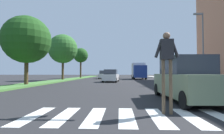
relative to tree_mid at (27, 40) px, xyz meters
The scene contains 13 objects.
ground_plane 16.21m from the tree_mid, 54.60° to the left, with size 140.00×140.00×0.00m, color #262628.
crosswalk 14.76m from the tree_mid, 50.10° to the right, with size 5.85×2.20×0.01m.
median_strip 11.56m from the tree_mid, 90.46° to the left, with size 2.51×64.00×0.15m, color #477A38.
tree_mid is the anchor object (origin of this frame).
tree_far 11.25m from the tree_mid, 91.60° to the left, with size 4.66×4.66×7.27m.
tree_distant 20.89m from the tree_mid, 89.00° to the left, with size 3.17×3.17×6.47m.
sidewalk_right 21.60m from the tree_mid, 30.45° to the left, with size 3.00×64.00×0.15m, color #9E9991.
street_lamp_right 17.86m from the tree_mid, ahead, with size 1.02×0.24×7.50m.
pedestrian_performer 14.93m from the tree_mid, 45.53° to the right, with size 0.75×0.25×2.49m.
suv_crossing 14.66m from the tree_mid, 33.57° to the right, with size 2.08×4.65×1.97m.
sedan_midblock 11.11m from the tree_mid, 43.04° to the left, with size 2.18×4.17×1.67m.
sedan_distant 20.19m from the tree_mid, 73.77° to the left, with size 1.81×4.39×1.67m.
truck_box_delivery 21.57m from the tree_mid, 54.23° to the left, with size 2.40×6.20×3.10m.
Camera 1 is at (-0.19, 1.57, 1.25)m, focal length 27.26 mm.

